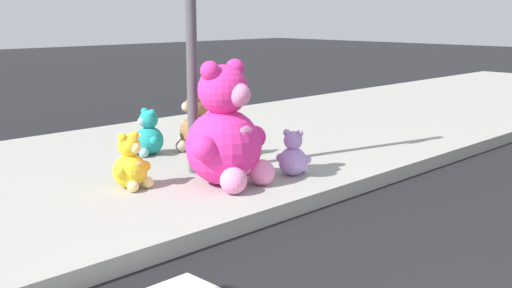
{
  "coord_description": "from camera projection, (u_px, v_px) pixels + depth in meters",
  "views": [
    {
      "loc": [
        -3.02,
        -0.48,
        1.77
      ],
      "look_at": [
        1.1,
        3.6,
        0.55
      ],
      "focal_mm": 44.11,
      "sensor_mm": 36.0,
      "label": 1
    }
  ],
  "objects": [
    {
      "name": "plush_lime",
      "position": [
        235.0,
        139.0,
        7.21
      ],
      "size": [
        0.36,
        0.32,
        0.47
      ],
      "color": "#8CD133",
      "rests_on": "sidewalk"
    },
    {
      "name": "plush_lavender",
      "position": [
        293.0,
        157.0,
        6.33
      ],
      "size": [
        0.34,
        0.33,
        0.47
      ],
      "color": "#B28CD8",
      "rests_on": "sidewalk"
    },
    {
      "name": "plush_teal",
      "position": [
        148.0,
        136.0,
        7.24
      ],
      "size": [
        0.36,
        0.42,
        0.54
      ],
      "color": "teal",
      "rests_on": "sidewalk"
    },
    {
      "name": "plush_pink_large",
      "position": [
        226.0,
        136.0,
        5.93
      ],
      "size": [
        0.92,
        0.81,
        1.19
      ],
      "color": "#F22D93",
      "rests_on": "sidewalk"
    },
    {
      "name": "sidewalk",
      "position": [
        67.0,
        183.0,
        6.35
      ],
      "size": [
        28.0,
        4.4,
        0.15
      ],
      "primitive_type": "cube",
      "color": "#9E9B93",
      "rests_on": "ground_plane"
    },
    {
      "name": "sign_pole",
      "position": [
        191.0,
        4.0,
        6.13
      ],
      "size": [
        0.56,
        0.11,
        3.2
      ],
      "color": "#4C4C51",
      "rests_on": "sidewalk"
    },
    {
      "name": "plush_yellow",
      "position": [
        131.0,
        166.0,
        5.86
      ],
      "size": [
        0.41,
        0.37,
        0.53
      ],
      "color": "yellow",
      "rests_on": "sidewalk"
    },
    {
      "name": "plush_brown",
      "position": [
        196.0,
        127.0,
        7.49
      ],
      "size": [
        0.51,
        0.5,
        0.7
      ],
      "color": "olive",
      "rests_on": "sidewalk"
    }
  ]
}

